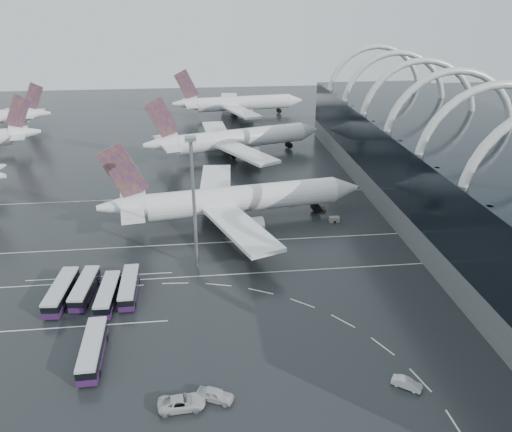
{
  "coord_description": "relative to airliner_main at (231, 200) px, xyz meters",
  "views": [
    {
      "loc": [
        -2.82,
        -86.98,
        50.96
      ],
      "look_at": [
        7.95,
        9.92,
        7.0
      ],
      "focal_mm": 35.0,
      "sensor_mm": 36.0,
      "label": 1
    }
  ],
  "objects": [
    {
      "name": "bus_bay_line_north",
      "position": [
        -27.37,
        -23.09,
        -5.41
      ],
      "size": [
        28.0,
        0.25,
        0.01
      ],
      "primitive_type": "cube",
      "color": "silver",
      "rests_on": "ground"
    },
    {
      "name": "bus_bay_line_south",
      "position": [
        -27.37,
        -39.09,
        -5.41
      ],
      "size": [
        28.0,
        0.25,
        0.01
      ],
      "primitive_type": "cube",
      "color": "silver",
      "rests_on": "ground"
    },
    {
      "name": "lane_marking_far",
      "position": [
        -3.37,
        16.91,
        -5.41
      ],
      "size": [
        120.0,
        0.25,
        0.01
      ],
      "primitive_type": "cube",
      "color": "silver",
      "rests_on": "ground"
    },
    {
      "name": "terminal",
      "position": [
        58.19,
        -3.25,
        5.46
      ],
      "size": [
        42.0,
        160.0,
        34.9
      ],
      "color": "#55585A",
      "rests_on": "ground"
    },
    {
      "name": "jet_remote_far",
      "position": [
        -87.27,
        100.92,
        -0.7
      ],
      "size": [
        41.67,
        33.5,
        18.24
      ],
      "rotation": [
        0.0,
        0.0,
        3.12
      ],
      "color": "white",
      "rests_on": "ground"
    },
    {
      "name": "airliner_main",
      "position": [
        0.0,
        0.0,
        0.0
      ],
      "size": [
        63.78,
        55.39,
        21.61
      ],
      "rotation": [
        0.0,
        0.0,
        0.15
      ],
      "color": "white",
      "rests_on": "ground"
    },
    {
      "name": "floodlight_mast",
      "position": [
        -8.29,
        -21.0,
        11.51
      ],
      "size": [
        2.06,
        2.06,
        26.91
      ],
      "color": "gray",
      "rests_on": "ground"
    },
    {
      "name": "lane_marking_mid",
      "position": [
        -3.37,
        -11.09,
        -5.41
      ],
      "size": [
        120.0,
        0.25,
        0.01
      ],
      "primitive_type": "cube",
      "color": "silver",
      "rests_on": "ground"
    },
    {
      "name": "gse_cart_belly_e",
      "position": [
        16.33,
        10.08,
        -4.85
      ],
      "size": [
        2.05,
        1.21,
        1.12
      ],
      "primitive_type": "cube",
      "color": "orange",
      "rests_on": "ground"
    },
    {
      "name": "bus_row_near_b",
      "position": [
        -28.7,
        -29.71,
        -3.79
      ],
      "size": [
        3.6,
        12.16,
        2.95
      ],
      "rotation": [
        0.0,
        0.0,
        1.5
      ],
      "color": "#2F133E",
      "rests_on": "ground"
    },
    {
      "name": "gse_cart_belly_b",
      "position": [
        23.35,
        4.3,
        -4.85
      ],
      "size": [
        2.07,
        1.22,
        1.13
      ],
      "primitive_type": "cube",
      "color": "slate",
      "rests_on": "ground"
    },
    {
      "name": "bus_row_near_c",
      "position": [
        -24.18,
        -32.27,
        -3.77
      ],
      "size": [
        3.14,
        12.2,
        2.99
      ],
      "rotation": [
        0.0,
        0.0,
        1.55
      ],
      "color": "#2F133E",
      "rests_on": "ground"
    },
    {
      "name": "airliner_gate_b",
      "position": [
        4.09,
        53.26,
        0.03
      ],
      "size": [
        61.54,
        54.59,
        21.73
      ],
      "rotation": [
        0.0,
        0.0,
        0.29
      ],
      "color": "white",
      "rests_on": "ground"
    },
    {
      "name": "lane_marking_near",
      "position": [
        -3.37,
        -25.09,
        -5.41
      ],
      "size": [
        120.0,
        0.25,
        0.01
      ],
      "primitive_type": "cube",
      "color": "silver",
      "rests_on": "ground"
    },
    {
      "name": "bus_row_near_d",
      "position": [
        -20.7,
        -30.19,
        -3.77
      ],
      "size": [
        3.09,
        12.21,
        2.99
      ],
      "rotation": [
        0.0,
        0.0,
        1.59
      ],
      "color": "#2F133E",
      "rests_on": "ground"
    },
    {
      "name": "gse_cart_belly_d",
      "position": [
        24.74,
        -3.29,
        -4.76
      ],
      "size": [
        2.41,
        1.42,
        1.31
      ],
      "primitive_type": "cube",
      "color": "slate",
      "rests_on": "ground"
    },
    {
      "name": "bus_row_near_a",
      "position": [
        -32.6,
        -30.63,
        -3.66
      ],
      "size": [
        3.83,
        13.14,
        3.19
      ],
      "rotation": [
        0.0,
        0.0,
        1.5
      ],
      "color": "#2F133E",
      "rests_on": "ground"
    },
    {
      "name": "bus_row_far_c",
      "position": [
        -24.03,
        -47.53,
        -3.69
      ],
      "size": [
        3.37,
        12.85,
        3.14
      ],
      "rotation": [
        0.0,
        0.0,
        1.6
      ],
      "color": "#2F133E",
      "rests_on": "ground"
    },
    {
      "name": "van_curve_b",
      "position": [
        -5.99,
        -57.94,
        -4.54
      ],
      "size": [
        5.5,
        3.88,
        1.74
      ],
      "primitive_type": "imported",
      "rotation": [
        0.0,
        0.0,
        1.17
      ],
      "color": "silver",
      "rests_on": "ground"
    },
    {
      "name": "ground",
      "position": [
        -3.37,
        -23.09,
        -5.41
      ],
      "size": [
        420.0,
        420.0,
        0.0
      ],
      "primitive_type": "plane",
      "color": "black",
      "rests_on": "ground"
    },
    {
      "name": "van_curve_a",
      "position": [
        -10.51,
        -58.88,
        -4.53
      ],
      "size": [
        6.5,
        3.29,
        1.76
      ],
      "primitive_type": "imported",
      "rotation": [
        0.0,
        0.0,
        1.63
      ],
      "color": "silver",
      "rests_on": "ground"
    },
    {
      "name": "airliner_gate_c",
      "position": [
        9.91,
        112.76,
        -0.15
      ],
      "size": [
        59.13,
        54.11,
        21.06
      ],
      "rotation": [
        0.0,
        0.0,
        0.13
      ],
      "color": "white",
      "rests_on": "ground"
    },
    {
      "name": "van_curve_c",
      "position": [
        20.89,
        -58.55,
        -4.72
      ],
      "size": [
        4.25,
        3.65,
        1.38
      ],
      "primitive_type": "imported",
      "rotation": [
        0.0,
        0.0,
        0.94
      ],
      "color": "silver",
      "rests_on": "ground"
    }
  ]
}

